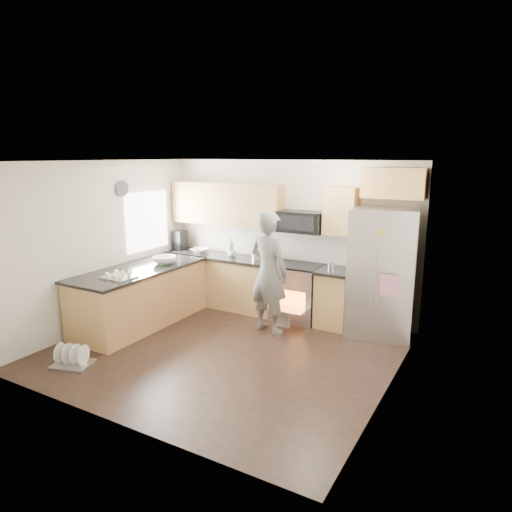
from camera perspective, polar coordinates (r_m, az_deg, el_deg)
The scene contains 8 objects.
ground at distance 6.52m, azimuth -4.08°, elevation -11.77°, with size 4.50×4.50×0.00m, color black.
room_shell at distance 6.06m, azimuth -4.53°, elevation 2.95°, with size 4.54×4.04×2.62m.
back_cabinet_run at distance 7.93m, azimuth -0.79°, elevation 0.04°, with size 4.45×0.64×2.50m.
peninsula at distance 7.57m, azimuth -14.21°, elevation -4.85°, with size 0.96×2.36×1.05m.
stove_range at distance 7.53m, azimuth 5.21°, elevation -2.94°, with size 0.76×0.97×1.79m.
refrigerator at distance 7.04m, azimuth 15.40°, elevation -2.02°, with size 1.06×0.89×1.93m.
person at distance 6.91m, azimuth 1.61°, elevation -2.03°, with size 0.69×0.45×1.89m, color slate.
dish_rack at distance 6.53m, azimuth -21.98°, elevation -11.91°, with size 0.57×0.51×0.29m.
Camera 1 is at (3.31, -4.94, 2.68)m, focal length 32.00 mm.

